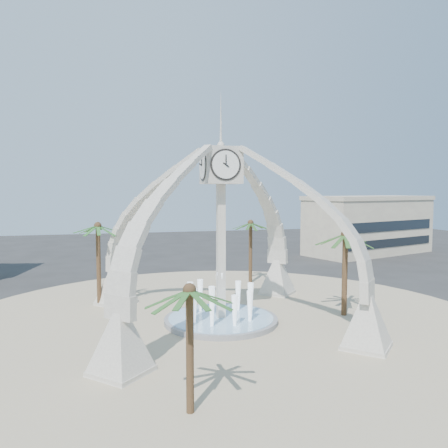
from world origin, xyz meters
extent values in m
plane|color=#282828|center=(0.00, 0.00, 0.00)|extent=(140.00, 140.00, 0.00)
cylinder|color=tan|center=(0.00, 0.00, 0.03)|extent=(40.00, 40.00, 0.06)
cube|color=beige|center=(0.00, 0.00, 4.90)|extent=(0.55, 0.55, 9.80)
cube|color=beige|center=(0.00, 0.00, 11.05)|extent=(2.50, 2.50, 2.50)
cone|color=beige|center=(0.00, 0.00, 14.30)|extent=(0.20, 0.20, 4.00)
cylinder|color=white|center=(0.00, -1.29, 11.05)|extent=(1.84, 0.04, 1.84)
pyramid|color=beige|center=(7.07, 7.07, 1.60)|extent=(3.80, 3.80, 3.20)
pyramid|color=beige|center=(-7.07, 7.07, 1.60)|extent=(3.80, 3.80, 3.20)
pyramid|color=beige|center=(-7.07, -7.07, 1.60)|extent=(3.80, 3.80, 3.20)
pyramid|color=beige|center=(7.07, -7.07, 1.60)|extent=(3.80, 3.80, 3.20)
cylinder|color=gray|center=(0.00, 0.00, 0.20)|extent=(8.00, 8.00, 0.40)
cylinder|color=#99C4E4|center=(0.00, 0.00, 0.42)|extent=(7.40, 7.40, 0.04)
cone|color=white|center=(0.00, 0.00, 2.02)|extent=(0.60, 0.60, 3.20)
cube|color=beige|center=(30.00, 28.00, 4.00)|extent=(21.49, 13.79, 8.00)
cube|color=beige|center=(30.00, 28.00, 8.30)|extent=(21.87, 14.17, 0.60)
cylinder|color=brown|center=(9.34, -0.60, 3.11)|extent=(0.41, 0.41, 6.23)
cylinder|color=brown|center=(-8.41, 6.86, 3.33)|extent=(0.35, 0.35, 6.67)
cylinder|color=brown|center=(6.17, 12.11, 3.13)|extent=(0.36, 0.36, 6.26)
cylinder|color=brown|center=(-4.38, -11.88, 2.69)|extent=(0.33, 0.33, 5.37)
camera|label=1|loc=(-7.50, -29.27, 9.30)|focal=35.00mm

